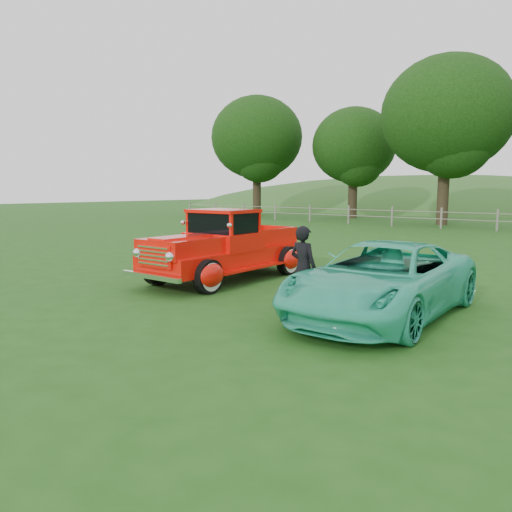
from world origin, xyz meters
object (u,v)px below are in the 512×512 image
Objects in this scene: red_pickup at (225,248)px; man at (303,267)px; tree_far_west at (257,138)px; tree_mid_west at (354,146)px; teal_sedan at (383,280)px; tree_near_west at (447,115)px.

red_pickup is 3.15× the size of man.
red_pickup is (18.49, -23.83, -5.69)m from tree_far_west.
tree_mid_west is (8.00, 2.00, -0.94)m from tree_far_west.
tree_far_west reaches higher than teal_sedan.
tree_mid_west is at bearing -58.59° from man.
tree_far_west is 1.97× the size of red_pickup.
tree_near_west reaches higher than man.
teal_sedan is 1.51m from man.
man is at bearing -76.66° from tree_near_west.
tree_mid_west is 8.63m from tree_near_west.
tree_mid_west is at bearing 110.48° from red_pickup.
teal_sedan is at bearing -12.36° from red_pickup.
teal_sedan is at bearing -46.86° from tree_far_west.
teal_sedan is at bearing -73.19° from tree_near_west.
tree_far_west is 33.69m from man.
tree_far_west is at bearing 126.18° from red_pickup.
red_pickup reaches higher than teal_sedan.
teal_sedan is (4.67, -0.88, -0.13)m from red_pickup.
tree_far_west is at bearing 130.62° from teal_sedan.
tree_near_west is at bearing 94.60° from red_pickup.
tree_near_west is (8.00, -3.00, 1.25)m from tree_mid_west.
tree_far_west is 30.70m from red_pickup.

